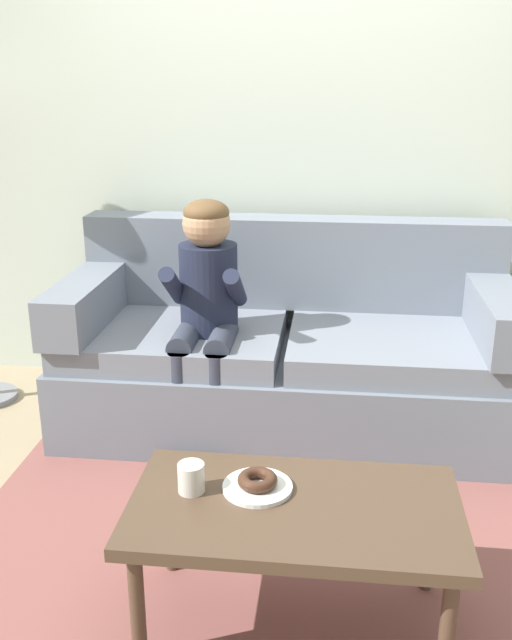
% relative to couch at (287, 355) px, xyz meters
% --- Properties ---
extents(ground, '(10.00, 10.00, 0.00)m').
position_rel_couch_xyz_m(ground, '(0.01, -0.85, -0.34)').
color(ground, '#9E896B').
extents(wall_back, '(8.00, 0.10, 2.80)m').
position_rel_couch_xyz_m(wall_back, '(0.01, 0.55, 1.06)').
color(wall_back, beige).
rests_on(wall_back, ground).
extents(area_rug, '(2.23, 1.74, 0.01)m').
position_rel_couch_xyz_m(area_rug, '(0.01, -1.10, -0.34)').
color(area_rug, brown).
rests_on(area_rug, ground).
extents(couch, '(2.06, 0.90, 0.95)m').
position_rel_couch_xyz_m(couch, '(0.00, 0.00, 0.00)').
color(couch, slate).
rests_on(couch, ground).
extents(coffee_table, '(0.96, 0.53, 0.43)m').
position_rel_couch_xyz_m(coffee_table, '(0.12, -1.37, 0.04)').
color(coffee_table, '#4C3828').
rests_on(coffee_table, ground).
extents(person_child, '(0.34, 0.58, 1.10)m').
position_rel_couch_xyz_m(person_child, '(-0.35, -0.21, 0.33)').
color(person_child, '#1E2338').
rests_on(person_child, ground).
extents(plate, '(0.21, 0.21, 0.01)m').
position_rel_couch_xyz_m(plate, '(0.00, -1.31, 0.09)').
color(plate, white).
rests_on(plate, coffee_table).
extents(donut, '(0.12, 0.12, 0.04)m').
position_rel_couch_xyz_m(donut, '(0.00, -1.31, 0.12)').
color(donut, '#422619').
rests_on(donut, plate).
extents(mug, '(0.08, 0.08, 0.09)m').
position_rel_couch_xyz_m(mug, '(-0.19, -1.34, 0.13)').
color(mug, silver).
rests_on(mug, coffee_table).
extents(toy_controller, '(0.23, 0.09, 0.05)m').
position_rel_couch_xyz_m(toy_controller, '(0.57, -0.82, -0.32)').
color(toy_controller, '#339E56').
rests_on(toy_controller, ground).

